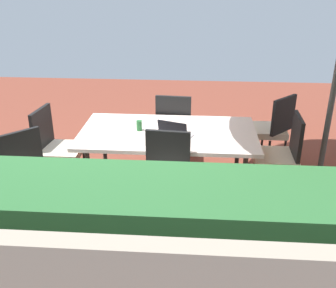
{
  "coord_description": "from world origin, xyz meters",
  "views": [
    {
      "loc": [
        -0.29,
        4.03,
        2.41
      ],
      "look_at": [
        0.0,
        0.0,
        0.61
      ],
      "focal_mm": 42.42,
      "sensor_mm": 36.0,
      "label": 1
    }
  ],
  "objects": [
    {
      "name": "chair_southwest",
      "position": [
        -1.27,
        -0.74,
        0.55
      ],
      "size": [
        0.59,
        0.59,
        0.98
      ],
      "rotation": [
        0.0,
        0.0,
        0.79
      ],
      "color": "beige",
      "rests_on": "ground_plane"
    },
    {
      "name": "chair_north",
      "position": [
        -0.03,
        0.68,
        0.55
      ],
      "size": [
        0.47,
        0.48,
        0.98
      ],
      "rotation": [
        0.0,
        0.0,
        3.06
      ],
      "color": "beige",
      "rests_on": "ground_plane"
    },
    {
      "name": "cup",
      "position": [
        0.32,
        -0.01,
        0.82
      ],
      "size": [
        0.06,
        0.06,
        0.12
      ],
      "primitive_type": "cylinder",
      "color": "#286B33",
      "rests_on": "dining_table"
    },
    {
      "name": "dining_table",
      "position": [
        0.0,
        0.0,
        0.71
      ],
      "size": [
        1.94,
        1.06,
        0.76
      ],
      "color": "silver",
      "rests_on": "ground_plane"
    },
    {
      "name": "ground_plane",
      "position": [
        0.0,
        0.0,
        -0.01
      ],
      "size": [
        10.0,
        10.0,
        0.02
      ],
      "primitive_type": "cube",
      "color": "brown"
    },
    {
      "name": "hedge_row",
      "position": [
        0.0,
        2.11,
        0.65
      ],
      "size": [
        6.3,
        0.61,
        1.29
      ],
      "primitive_type": "cube",
      "color": "#2D6633",
      "rests_on": "ground_plane"
    },
    {
      "name": "chair_east",
      "position": [
        1.28,
        0.01,
        0.55
      ],
      "size": [
        0.48,
        0.47,
        0.98
      ],
      "rotation": [
        0.0,
        0.0,
        4.59
      ],
      "color": "beige",
      "rests_on": "ground_plane"
    },
    {
      "name": "laptop",
      "position": [
        -0.09,
        0.17,
        0.8
      ],
      "size": [
        0.38,
        0.34,
        0.21
      ],
      "rotation": [
        0.0,
        0.0,
        -0.34
      ],
      "color": "#B7B7BC",
      "rests_on": "dining_table"
    },
    {
      "name": "chair_west",
      "position": [
        -1.24,
        0.02,
        0.55
      ],
      "size": [
        0.47,
        0.46,
        0.98
      ],
      "rotation": [
        0.0,
        0.0,
        1.53
      ],
      "color": "beige",
      "rests_on": "ground_plane"
    },
    {
      "name": "chair_northeast",
      "position": [
        1.29,
        0.76,
        0.55
      ],
      "size": [
        0.59,
        0.59,
        0.98
      ],
      "rotation": [
        0.0,
        0.0,
        3.93
      ],
      "color": "beige",
      "rests_on": "ground_plane"
    },
    {
      "name": "chair_south",
      "position": [
        -0.03,
        -0.73,
        0.55
      ],
      "size": [
        0.46,
        0.48,
        0.98
      ],
      "rotation": [
        0.0,
        0.0,
        -0.07
      ],
      "color": "beige",
      "rests_on": "ground_plane"
    }
  ]
}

